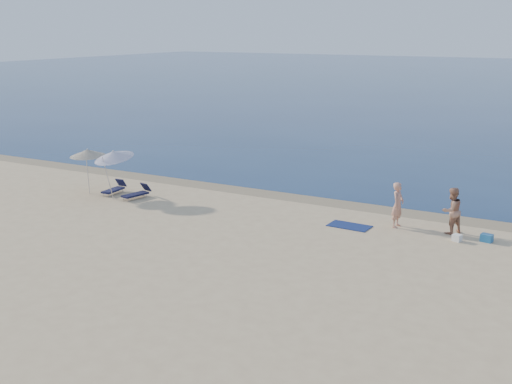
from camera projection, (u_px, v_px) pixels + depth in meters
wet_sand_strip at (321, 201)px, 31.59m from camera, size 240.00×1.60×0.00m
person_left at (398, 205)px, 27.26m from camera, size 0.53×0.75×1.95m
person_right at (452, 211)px, 26.41m from camera, size 1.15×1.20×1.95m
beach_towel at (349, 226)px, 27.56m from camera, size 1.83×1.08×0.03m
white_bag at (457, 238)px, 25.61m from camera, size 0.40×0.37×0.28m
blue_cooler at (487, 238)px, 25.54m from camera, size 0.50×0.41×0.32m
umbrella_near at (113, 155)px, 31.62m from camera, size 2.44×2.46×2.61m
umbrella_far at (88, 153)px, 32.50m from camera, size 1.84×1.85×2.39m
lounger_left at (114, 189)px, 32.96m from camera, size 0.56×1.53×0.67m
lounger_right at (137, 193)px, 32.04m from camera, size 0.83×1.63×0.69m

